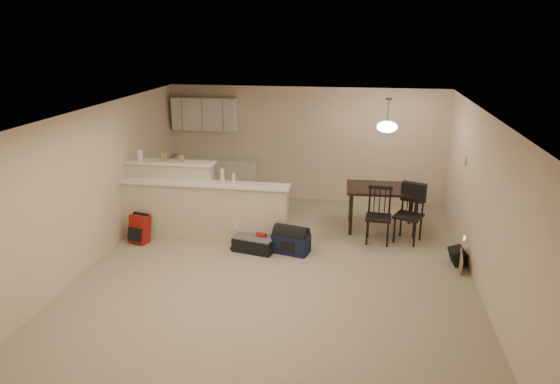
% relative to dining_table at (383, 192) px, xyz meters
% --- Properties ---
extents(room, '(7.00, 7.02, 2.50)m').
position_rel_dining_table_xyz_m(room, '(-1.65, -1.94, 0.51)').
color(room, '#BAA98F').
rests_on(room, ground).
extents(breakfast_bar, '(3.08, 0.58, 1.39)m').
position_rel_dining_table_xyz_m(breakfast_bar, '(-3.41, -0.96, -0.13)').
color(breakfast_bar, beige).
rests_on(breakfast_bar, ground).
extents(upper_cabinets, '(1.40, 0.34, 0.70)m').
position_rel_dining_table_xyz_m(upper_cabinets, '(-3.85, 1.38, 1.16)').
color(upper_cabinets, white).
rests_on(upper_cabinets, room).
extents(kitchen_counter, '(1.80, 0.60, 0.90)m').
position_rel_dining_table_xyz_m(kitchen_counter, '(-3.65, 1.25, -0.29)').
color(kitchen_counter, white).
rests_on(kitchen_counter, ground).
extents(thermostat, '(0.02, 0.12, 0.12)m').
position_rel_dining_table_xyz_m(thermostat, '(1.33, -0.39, 0.76)').
color(thermostat, beige).
rests_on(thermostat, room).
extents(jar, '(0.10, 0.10, 0.20)m').
position_rel_dining_table_xyz_m(jar, '(-4.40, -0.82, 0.75)').
color(jar, silver).
rests_on(jar, breakfast_bar).
extents(cereal_box, '(0.10, 0.07, 0.16)m').
position_rel_dining_table_xyz_m(cereal_box, '(-3.93, -0.82, 0.73)').
color(cereal_box, olive).
rests_on(cereal_box, breakfast_bar).
extents(small_box, '(0.08, 0.06, 0.12)m').
position_rel_dining_table_xyz_m(small_box, '(-3.61, -0.82, 0.71)').
color(small_box, olive).
rests_on(small_box, breakfast_bar).
extents(bottle_a, '(0.07, 0.07, 0.26)m').
position_rel_dining_table_xyz_m(bottle_a, '(-2.80, -1.04, 0.48)').
color(bottle_a, silver).
rests_on(bottle_a, breakfast_bar).
extents(bottle_b, '(0.06, 0.06, 0.18)m').
position_rel_dining_table_xyz_m(bottle_b, '(-2.60, -1.04, 0.44)').
color(bottle_b, silver).
rests_on(bottle_b, breakfast_bar).
extents(dining_table, '(1.37, 0.94, 0.84)m').
position_rel_dining_table_xyz_m(dining_table, '(0.00, 0.00, 0.00)').
color(dining_table, black).
rests_on(dining_table, ground).
extents(pendant_lamp, '(0.36, 0.36, 0.62)m').
position_rel_dining_table_xyz_m(pendant_lamp, '(-0.00, -0.00, 1.25)').
color(pendant_lamp, brown).
rests_on(pendant_lamp, room).
extents(dining_chair_near, '(0.47, 0.45, 1.01)m').
position_rel_dining_table_xyz_m(dining_chair_near, '(-0.08, -0.65, -0.23)').
color(dining_chair_near, black).
rests_on(dining_chair_near, ground).
extents(dining_chair_far, '(0.59, 0.57, 1.04)m').
position_rel_dining_table_xyz_m(dining_chair_far, '(0.45, -0.53, -0.22)').
color(dining_chair_far, black).
rests_on(dining_chair_far, ground).
extents(suitcase, '(0.78, 0.59, 0.24)m').
position_rel_dining_table_xyz_m(suitcase, '(-2.17, -1.33, -0.62)').
color(suitcase, black).
rests_on(suitcase, ground).
extents(red_backpack, '(0.37, 0.28, 0.50)m').
position_rel_dining_table_xyz_m(red_backpack, '(-4.29, -1.33, -0.48)').
color(red_backpack, '#A41A12').
rests_on(red_backpack, ground).
extents(navy_duffel, '(0.67, 0.47, 0.33)m').
position_rel_dining_table_xyz_m(navy_duffel, '(-1.54, -1.33, -0.57)').
color(navy_duffel, '#121B3B').
rests_on(navy_duffel, ground).
extents(black_daypack, '(0.24, 0.32, 0.27)m').
position_rel_dining_table_xyz_m(black_daypack, '(1.20, -1.33, -0.60)').
color(black_daypack, black).
rests_on(black_daypack, ground).
extents(cardboard_sheet, '(0.06, 0.40, 0.30)m').
position_rel_dining_table_xyz_m(cardboard_sheet, '(1.20, -1.60, -0.58)').
color(cardboard_sheet, olive).
rests_on(cardboard_sheet, ground).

